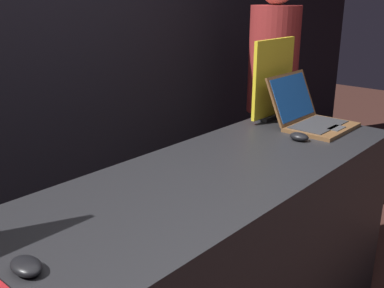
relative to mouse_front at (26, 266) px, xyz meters
name	(u,v)px	position (x,y,z in m)	size (l,w,h in m)	color
wall_back	(15,43)	(0.72, 1.31, 0.41)	(8.00, 0.05, 2.80)	black
mouse_front	(26,266)	(0.00, 0.00, 0.00)	(0.07, 0.11, 0.04)	black
laptop_back	(310,115)	(1.70, 0.09, 0.04)	(0.38, 0.38, 0.27)	brown
mouse_back	(299,137)	(1.44, 0.01, 0.00)	(0.07, 0.10, 0.04)	black
promo_stand_back	(273,82)	(1.70, 0.33, 0.20)	(0.38, 0.07, 0.45)	black
person_bystander	(271,101)	(2.22, 0.66, -0.05)	(0.34, 0.34, 1.79)	#282833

